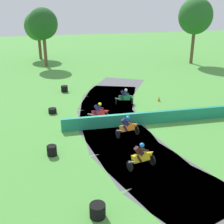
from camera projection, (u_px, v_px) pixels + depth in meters
The scene contains 15 objects.
ground_plane at pixel (113, 127), 20.64m from camera, with size 120.00×120.00×0.00m, color #4C933D.
track_asphalt at pixel (129, 125), 20.86m from camera, with size 9.41×28.15×0.01m.
safety_barrier at pixel (178, 115), 21.46m from camera, with size 0.30×17.22×0.90m, color #1E8466.
motorcycle_lead_green at pixel (125, 97), 24.91m from camera, with size 1.72×1.10×1.43m.
motorcycle_chase_red at pixel (99, 112), 21.57m from camera, with size 1.71×1.03×1.42m.
motorcycle_trailing_orange at pixel (128, 127), 19.07m from camera, with size 1.67×0.92×1.43m.
motorcycle_fourth_yellow at pixel (142, 156), 15.45m from camera, with size 1.67×0.98×1.43m.
tire_stack_near at pixel (64, 89), 28.42m from camera, with size 0.67×0.67×0.60m.
tire_stack_mid_a at pixel (52, 111), 23.04m from camera, with size 0.65×0.65×0.40m.
tire_stack_mid_b at pixel (52, 151), 16.74m from camera, with size 0.57×0.57×0.60m.
tire_stack_far at pixel (98, 211), 11.96m from camera, with size 0.68×0.68×0.60m.
traffic_cone at pixel (159, 99), 25.76m from camera, with size 0.28×0.28×0.44m, color orange.
tree_far_left at pixel (195, 16), 39.03m from camera, with size 4.61×4.61×8.89m.
tree_far_right at pixel (43, 24), 37.36m from camera, with size 3.83×3.83×7.66m.
tree_mid_rise at pixel (38, 26), 42.91m from camera, with size 4.05×4.05×6.99m.
Camera 1 is at (-5.04, -18.17, 8.47)m, focal length 46.14 mm.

